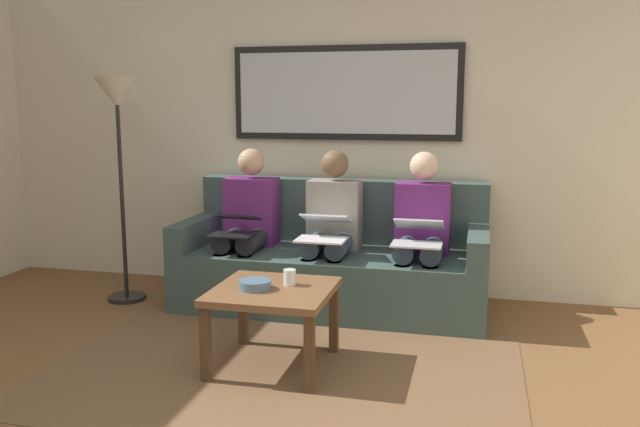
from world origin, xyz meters
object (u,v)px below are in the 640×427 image
Objects in this scene: laptop_white at (324,228)px; person_middle at (332,225)px; person_left at (421,229)px; coffee_table at (273,299)px; couch at (334,263)px; framed_mirror at (345,93)px; standing_lamp at (118,117)px; bowl at (255,285)px; laptop_black at (235,225)px; person_right at (248,221)px; cup at (289,277)px; laptop_silver at (418,233)px.

person_middle is at bearing -90.00° from laptop_white.
coffee_table is at bearing 58.13° from person_left.
couch is 1.30m from framed_mirror.
framed_mirror is at bearing -157.07° from standing_lamp.
person_middle is (0.00, 0.46, -0.94)m from framed_mirror.
standing_lamp is at bearing -35.63° from bowl.
couch is 6.62× the size of laptop_black.
couch reaches higher than bowl.
bowl is 1.29m from person_right.
framed_mirror is at bearing -95.70° from bowl.
laptop_black reaches higher than cup.
person_middle is (0.64, -0.23, -0.02)m from laptop_silver.
person_left is (-0.80, -1.19, 0.13)m from bowl.
person_right is at bearing 0.00° from person_middle.
laptop_white is at bearing 90.00° from framed_mirror.
standing_lamp is (1.55, 0.27, 1.06)m from couch.
coffee_table is at bearing 87.35° from framed_mirror.
laptop_black is (0.64, -0.82, 0.12)m from cup.
bowl is at bearing 80.29° from laptop_white.
framed_mirror reaches higher than laptop_white.
cup is 1.25m from person_right.
person_middle is at bearing -172.69° from standing_lamp.
framed_mirror is 1.07× the size of standing_lamp.
couch is 0.71m from person_left.
framed_mirror is 1.23m from person_left.
couch is 1.28m from bowl.
person_middle is 1.00× the size of person_right.
coffee_table is 1.76× the size of laptop_silver.
person_middle is at bearing 180.00° from person_right.
framed_mirror is 1.97m from bowl.
cup is 1.05m from laptop_black.
couch is 1.93× the size of person_left.
laptop_silver is at bearing -127.92° from coffee_table.
framed_mirror is 1.55× the size of person_right.
person_left is 1.00× the size of person_middle.
laptop_black is 1.18m from standing_lamp.
person_middle reaches higher than coffee_table.
coffee_table is 0.13m from bowl.
coffee_table is at bearing 85.37° from laptop_white.
standing_lamp reaches higher than person_left.
standing_lamp is at bearing 12.33° from person_right.
person_right is 0.25m from laptop_black.
laptop_white is at bearing -99.71° from bowl.
laptop_silver is 1.11× the size of laptop_black.
couch reaches higher than cup.
standing_lamp is at bearing 9.80° from couch.
person_right is at bearing -59.23° from cup.
person_left is at bearing -174.81° from standing_lamp.
person_left is at bearing 180.00° from person_right.
standing_lamp is (0.91, 0.20, 0.76)m from person_right.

